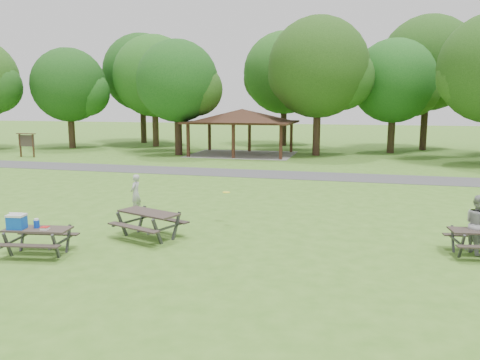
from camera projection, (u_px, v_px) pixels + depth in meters
The scene contains 17 objects.
ground at pixel (178, 239), 14.86m from camera, with size 160.00×160.00×0.00m, color #417120.
asphalt_path at pixel (265, 174), 28.23m from camera, with size 120.00×3.20×0.02m, color #414144.
pavilion at pixel (242, 117), 38.26m from camera, with size 8.60×7.01×3.76m.
notice_board at pixel (26, 141), 36.77m from camera, with size 1.60×0.30×1.88m.
tree_row_b at pixel (70, 87), 43.47m from camera, with size 7.14×6.80×9.28m.
tree_row_c at pixel (155, 79), 44.93m from camera, with size 8.19×7.80×10.67m.
tree_row_d at pixel (178, 84), 37.62m from camera, with size 6.93×6.60×9.27m.
tree_row_e at pixel (319, 70), 37.13m from camera, with size 8.40×8.00×11.02m.
tree_row_f at pixel (395, 83), 39.15m from camera, with size 7.35×7.00×9.55m.
tree_deep_a at pixel (143, 75), 48.92m from camera, with size 8.40×8.00×11.38m.
tree_deep_b at pixel (285, 75), 45.74m from camera, with size 8.40×8.00×11.13m.
tree_deep_c at pixel (429, 66), 41.48m from camera, with size 8.82×8.40×11.90m.
picnic_table_near at pixel (31, 230), 13.24m from camera, with size 2.03×1.73×1.27m.
picnic_table_middle at pixel (149, 218), 14.90m from camera, with size 2.47×2.23×0.88m.
frisbee_in_flight at pixel (226, 192), 16.63m from camera, with size 0.32×0.32×0.02m.
frisbee_thrower at pixel (136, 194), 18.34m from camera, with size 0.55×0.36×1.51m, color #A6A6A8.
frisbee_catcher at pixel (478, 224), 13.35m from camera, with size 0.83×0.65×1.71m, color #98989A.
Camera 1 is at (5.50, -13.40, 4.30)m, focal length 35.00 mm.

